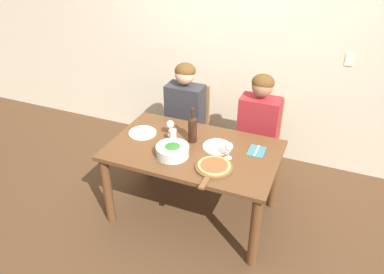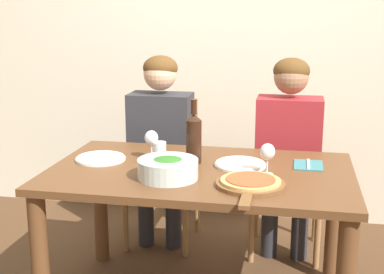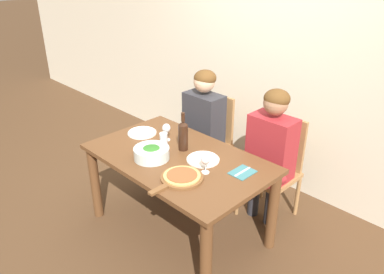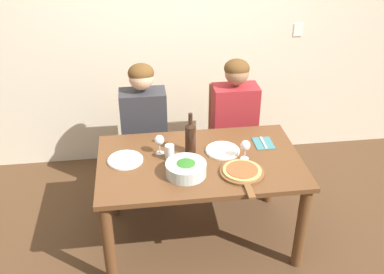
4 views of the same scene
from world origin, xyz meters
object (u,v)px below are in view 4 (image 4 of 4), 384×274
object	(u,v)px
person_woman	(144,120)
person_man	(235,114)
dinner_plate_left	(125,160)
dinner_plate_right	(223,150)
chair_right	(231,132)
wine_glass_right	(245,146)
fork_on_napkin	(263,143)
chair_left	(145,138)
wine_glass_left	(159,141)
water_tumbler	(170,152)
wine_bottle	(190,137)
broccoli_bowl	(186,169)
pizza_on_board	(242,172)

from	to	relation	value
person_woman	person_man	size ratio (longest dim) A/B	1.00
dinner_plate_left	dinner_plate_right	bearing A→B (deg)	2.75
chair_right	dinner_plate_left	distance (m)	1.21
person_woman	wine_glass_right	bearing A→B (deg)	-45.22
fork_on_napkin	chair_left	bearing A→B (deg)	144.88
wine_glass_left	chair_right	bearing A→B (deg)	44.01
water_tumbler	wine_bottle	bearing A→B (deg)	24.24
chair_left	broccoli_bowl	xyz separation A→B (m)	(0.25, -0.95, 0.28)
pizza_on_board	wine_glass_left	size ratio (longest dim) A/B	2.94
wine_glass_left	dinner_plate_right	bearing A→B (deg)	-4.23
person_man	broccoli_bowl	size ratio (longest dim) A/B	4.33
broccoli_bowl	dinner_plate_right	distance (m)	0.40
chair_right	fork_on_napkin	size ratio (longest dim) A/B	5.07
person_man	wine_glass_left	size ratio (longest dim) A/B	7.95
chair_right	fork_on_napkin	bearing A→B (deg)	-80.18
person_woman	wine_bottle	size ratio (longest dim) A/B	3.74
person_man	dinner_plate_left	distance (m)	1.12
pizza_on_board	water_tumbler	world-z (taller)	water_tumbler
person_man	dinner_plate_right	distance (m)	0.62
chair_right	chair_left	bearing A→B (deg)	180.00
chair_left	person_woman	bearing A→B (deg)	-90.00
chair_left	pizza_on_board	bearing A→B (deg)	-57.56
person_woman	dinner_plate_left	world-z (taller)	person_woman
wine_glass_right	fork_on_napkin	xyz separation A→B (m)	(0.19, 0.19, -0.10)
dinner_plate_right	water_tumbler	world-z (taller)	water_tumbler
chair_right	wine_glass_right	xyz separation A→B (m)	(-0.08, -0.81, 0.34)
person_man	fork_on_napkin	bearing A→B (deg)	-78.06
person_woman	pizza_on_board	bearing A→B (deg)	-54.36
wine_glass_left	fork_on_napkin	xyz separation A→B (m)	(0.79, 0.04, -0.10)
broccoli_bowl	pizza_on_board	world-z (taller)	broccoli_bowl
person_man	broccoli_bowl	xyz separation A→B (m)	(-0.52, -0.84, 0.05)
person_man	broccoli_bowl	bearing A→B (deg)	-122.03
wine_glass_right	wine_glass_left	bearing A→B (deg)	165.53
chair_left	chair_right	distance (m)	0.78
chair_left	wine_bottle	world-z (taller)	wine_bottle
chair_right	person_man	world-z (taller)	person_man
dinner_plate_right	pizza_on_board	bearing A→B (deg)	-75.70
broccoli_bowl	wine_glass_left	world-z (taller)	wine_glass_left
person_woman	dinner_plate_right	bearing A→B (deg)	-46.15
person_man	fork_on_napkin	size ratio (longest dim) A/B	6.67
chair_right	dinner_plate_right	xyz separation A→B (m)	(-0.22, -0.69, 0.25)
wine_bottle	broccoli_bowl	xyz separation A→B (m)	(-0.07, -0.27, -0.08)
water_tumbler	fork_on_napkin	world-z (taller)	water_tumbler
wine_glass_right	fork_on_napkin	world-z (taller)	wine_glass_right
pizza_on_board	wine_glass_left	world-z (taller)	wine_glass_left
chair_right	dinner_plate_right	world-z (taller)	chair_right
wine_bottle	wine_glass_right	size ratio (longest dim) A/B	2.13
dinner_plate_left	pizza_on_board	size ratio (longest dim) A/B	0.57
water_tumbler	chair_right	bearing A→B (deg)	50.52
chair_right	dinner_plate_right	distance (m)	0.77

